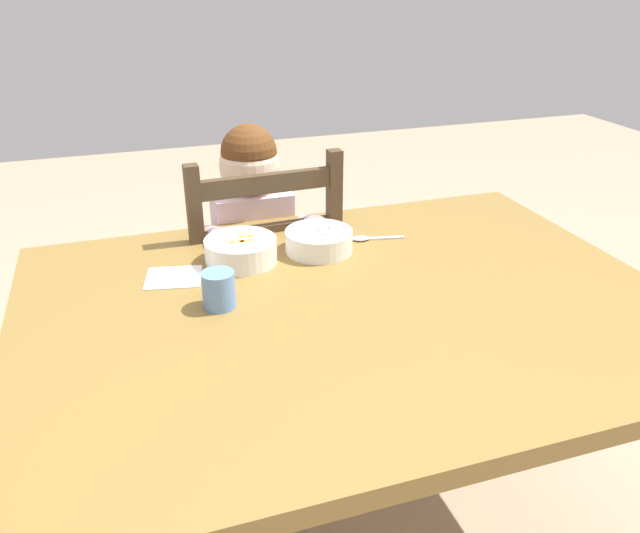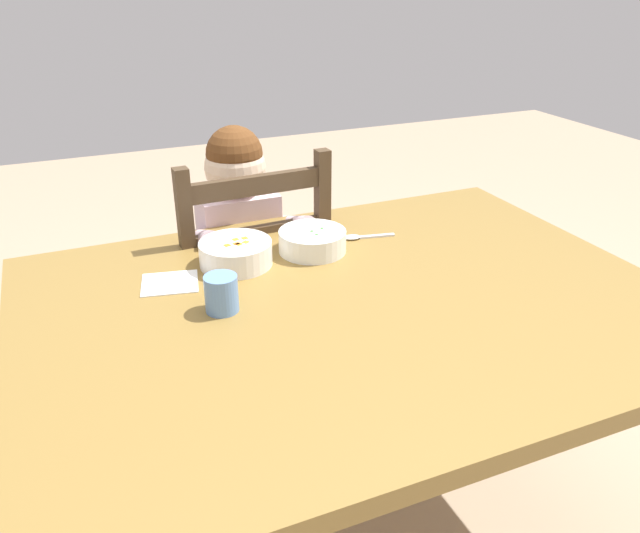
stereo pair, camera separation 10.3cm
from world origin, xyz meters
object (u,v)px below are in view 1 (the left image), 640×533
at_px(spoon, 368,238).
at_px(drinking_cup, 219,290).
at_px(bowl_of_carrots, 241,250).
at_px(dining_chair, 258,293).
at_px(bowl_of_peas, 319,240).
at_px(child_figure, 255,238).
at_px(dining_table, 349,334).

distance_m(spoon, drinking_cup, 0.49).
bearing_deg(bowl_of_carrots, dining_chair, 71.48).
distance_m(bowl_of_peas, drinking_cup, 0.35).
height_order(child_figure, bowl_of_carrots, child_figure).
height_order(child_figure, bowl_of_peas, child_figure).
distance_m(child_figure, bowl_of_peas, 0.32).
distance_m(dining_table, dining_chair, 0.59).
distance_m(dining_chair, bowl_of_peas, 0.43).
bearing_deg(drinking_cup, bowl_of_peas, 35.18).
relative_size(child_figure, bowl_of_peas, 5.73).
height_order(dining_chair, bowl_of_peas, dining_chair).
bearing_deg(bowl_of_peas, dining_chair, 107.78).
bearing_deg(dining_table, dining_chair, 97.94).
bearing_deg(drinking_cup, dining_chair, 69.34).
bearing_deg(bowl_of_carrots, child_figure, 71.44).
bearing_deg(spoon, dining_chair, 131.29).
height_order(dining_chair, spoon, dining_chair).
relative_size(dining_chair, bowl_of_peas, 5.43).
relative_size(dining_table, dining_chair, 1.52).
xyz_separation_m(child_figure, bowl_of_peas, (0.10, -0.29, 0.10)).
xyz_separation_m(dining_table, drinking_cup, (-0.27, 0.06, 0.13)).
distance_m(bowl_of_peas, bowl_of_carrots, 0.20).
xyz_separation_m(dining_chair, drinking_cup, (-0.19, -0.50, 0.30)).
bearing_deg(dining_chair, bowl_of_peas, -72.22).
relative_size(dining_chair, drinking_cup, 11.56).
bearing_deg(bowl_of_carrots, dining_table, -55.72).
height_order(dining_table, child_figure, child_figure).
bearing_deg(child_figure, bowl_of_peas, -71.43).
distance_m(bowl_of_carrots, drinking_cup, 0.22).
distance_m(dining_table, bowl_of_carrots, 0.34).
bearing_deg(dining_chair, drinking_cup, -110.66).
height_order(bowl_of_peas, drinking_cup, drinking_cup).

